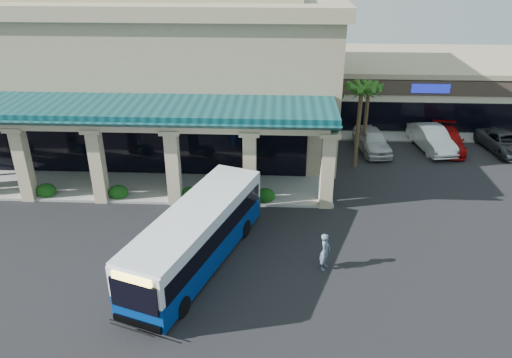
# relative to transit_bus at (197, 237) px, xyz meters

# --- Properties ---
(ground) EXTENTS (110.00, 110.00, 0.00)m
(ground) POSITION_rel_transit_bus_xyz_m (0.67, 1.00, -1.52)
(ground) COLOR black
(main_building) EXTENTS (30.80, 14.80, 11.35)m
(main_building) POSITION_rel_transit_bus_xyz_m (-7.33, 17.00, 4.16)
(main_building) COLOR tan
(main_building) RESTS_ON ground
(arcade) EXTENTS (30.00, 6.20, 5.70)m
(arcade) POSITION_rel_transit_bus_xyz_m (-7.33, 7.80, 1.33)
(arcade) COLOR #09353B
(arcade) RESTS_ON ground
(strip_mall) EXTENTS (22.50, 12.50, 4.90)m
(strip_mall) POSITION_rel_transit_bus_xyz_m (18.67, 25.00, 0.93)
(strip_mall) COLOR beige
(strip_mall) RESTS_ON ground
(palm_0) EXTENTS (2.40, 2.40, 6.60)m
(palm_0) POSITION_rel_transit_bus_xyz_m (9.17, 12.00, 1.78)
(palm_0) COLOR #245015
(palm_0) RESTS_ON ground
(palm_1) EXTENTS (2.40, 2.40, 5.80)m
(palm_1) POSITION_rel_transit_bus_xyz_m (10.17, 15.00, 1.38)
(palm_1) COLOR #245015
(palm_1) RESTS_ON ground
(broadleaf_tree) EXTENTS (2.60, 2.60, 4.81)m
(broadleaf_tree) POSITION_rel_transit_bus_xyz_m (8.17, 20.00, 0.89)
(broadleaf_tree) COLOR #11400E
(broadleaf_tree) RESTS_ON ground
(transit_bus) EXTENTS (5.96, 11.10, 3.04)m
(transit_bus) POSITION_rel_transit_bus_xyz_m (0.00, 0.00, 0.00)
(transit_bus) COLOR navy
(transit_bus) RESTS_ON ground
(pedestrian) EXTENTS (0.68, 0.82, 1.91)m
(pedestrian) POSITION_rel_transit_bus_xyz_m (6.15, -0.07, -0.56)
(pedestrian) COLOR slate
(pedestrian) RESTS_ON ground
(car_silver) EXTENTS (2.67, 5.20, 1.69)m
(car_silver) POSITION_rel_transit_bus_xyz_m (10.79, 14.97, -0.67)
(car_silver) COLOR silver
(car_silver) RESTS_ON ground
(car_white) EXTENTS (2.76, 5.53, 1.74)m
(car_white) POSITION_rel_transit_bus_xyz_m (15.31, 15.52, -0.65)
(car_white) COLOR white
(car_white) RESTS_ON ground
(car_red) EXTENTS (2.74, 5.38, 1.50)m
(car_red) POSITION_rel_transit_bus_xyz_m (16.57, 15.61, -0.77)
(car_red) COLOR #9D0908
(car_red) RESTS_ON ground
(car_gray) EXTENTS (3.27, 5.59, 1.46)m
(car_gray) POSITION_rel_transit_bus_xyz_m (20.65, 15.30, -0.79)
(car_gray) COLOR #363A40
(car_gray) RESTS_ON ground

